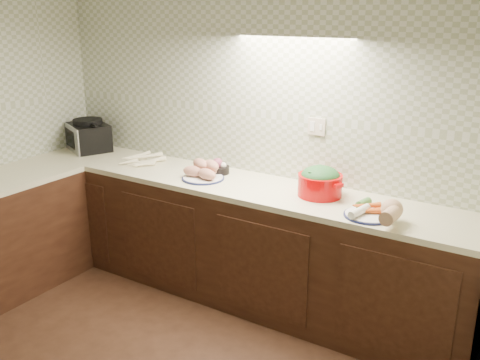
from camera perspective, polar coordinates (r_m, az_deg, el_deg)
The scene contains 8 objects.
room at distance 2.67m, azimuth -19.36°, elevation 6.35°, with size 3.60×3.60×2.60m.
counter at distance 3.95m, azimuth -16.21°, elevation -7.82°, with size 3.60×3.60×0.90m.
toaster_oven at distance 4.96m, azimuth -15.88°, elevation 4.57°, with size 0.49×0.44×0.28m.
parsnip_pile at distance 4.43m, azimuth -9.86°, elevation 2.08°, with size 0.36×0.29×0.07m.
sweet_potato_plate at distance 3.98m, azimuth -3.90°, elevation 0.90°, with size 0.31×0.31×0.14m.
onion_bowl at distance 4.11m, azimuth -2.26°, elevation 1.31°, with size 0.16×0.16×0.12m.
dutch_oven at distance 3.64m, azimuth 8.54°, elevation -0.15°, with size 0.39×0.39×0.21m.
veg_plate at distance 3.33m, azimuth 14.68°, elevation -3.19°, with size 0.39×0.32×0.14m.
Camera 1 is at (2.06, -1.62, 2.11)m, focal length 40.00 mm.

